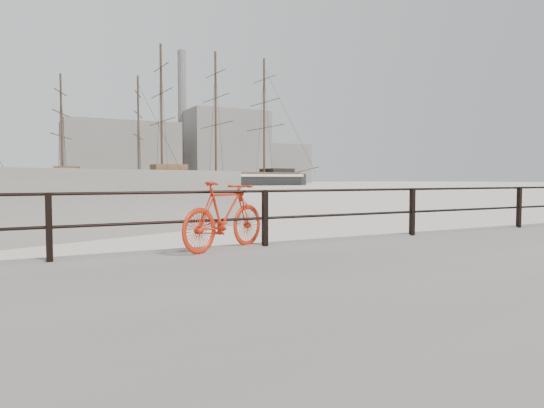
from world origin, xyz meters
name	(u,v)px	position (x,y,z in m)	size (l,w,h in m)	color
ground	(407,251)	(0.00, 0.00, 0.00)	(400.00, 400.00, 0.00)	white
guardrail	(412,212)	(0.00, -0.15, 0.85)	(28.00, 0.10, 1.00)	black
bicycle	(225,216)	(-4.31, -0.25, 0.93)	(1.92, 0.29, 1.16)	red
barque_black	(216,186)	(31.53, 92.43, 0.00)	(53.37, 17.47, 30.67)	black
schooner_mid	(102,188)	(4.51, 72.77, 0.00)	(25.70, 10.87, 18.77)	beige
industrial_west	(121,153)	(20.00, 140.00, 9.00)	(32.00, 18.00, 18.00)	gray
industrial_mid	(224,148)	(55.00, 145.00, 12.00)	(26.00, 20.00, 24.00)	gray
industrial_east	(277,164)	(78.00, 150.00, 7.00)	(20.00, 16.00, 14.00)	gray
smokestack	(182,117)	(42.00, 150.00, 22.00)	(2.80, 2.80, 44.00)	gray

